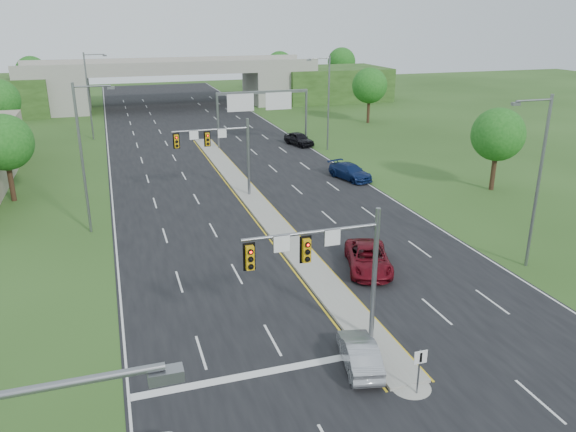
% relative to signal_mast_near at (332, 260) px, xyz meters
% --- Properties ---
extents(ground, '(240.00, 240.00, 0.00)m').
position_rel_signal_mast_near_xyz_m(ground, '(2.26, 0.07, -4.73)').
color(ground, '#274518').
rests_on(ground, ground).
extents(road, '(24.00, 160.00, 0.02)m').
position_rel_signal_mast_near_xyz_m(road, '(2.26, 35.07, -4.72)').
color(road, black).
rests_on(road, ground).
extents(median, '(2.00, 54.00, 0.16)m').
position_rel_signal_mast_near_xyz_m(median, '(2.26, 23.07, -4.63)').
color(median, gray).
rests_on(median, road).
extents(median_nose, '(2.00, 2.00, 0.16)m').
position_rel_signal_mast_near_xyz_m(median_nose, '(2.26, -3.93, -4.63)').
color(median_nose, gray).
rests_on(median_nose, road).
extents(lane_markings, '(23.72, 160.00, 0.01)m').
position_rel_signal_mast_near_xyz_m(lane_markings, '(1.66, 28.99, -4.70)').
color(lane_markings, gold).
rests_on(lane_markings, road).
extents(signal_mast_near, '(6.62, 0.60, 7.00)m').
position_rel_signal_mast_near_xyz_m(signal_mast_near, '(0.00, 0.00, 0.00)').
color(signal_mast_near, slate).
rests_on(signal_mast_near, ground).
extents(signal_mast_far, '(6.62, 0.60, 7.00)m').
position_rel_signal_mast_near_xyz_m(signal_mast_far, '(0.00, 25.00, 0.00)').
color(signal_mast_far, slate).
rests_on(signal_mast_far, ground).
extents(keep_right_sign, '(0.60, 0.13, 2.20)m').
position_rel_signal_mast_near_xyz_m(keep_right_sign, '(2.26, -4.45, -3.21)').
color(keep_right_sign, slate).
rests_on(keep_right_sign, ground).
extents(sign_gantry, '(11.58, 0.44, 6.67)m').
position_rel_signal_mast_near_xyz_m(sign_gantry, '(8.95, 44.99, 0.51)').
color(sign_gantry, slate).
rests_on(sign_gantry, ground).
extents(overpass, '(80.00, 14.00, 8.10)m').
position_rel_signal_mast_near_xyz_m(overpass, '(2.26, 80.07, -1.17)').
color(overpass, gray).
rests_on(overpass, ground).
extents(lightpole_l_mid, '(2.85, 0.25, 11.00)m').
position_rel_signal_mast_near_xyz_m(lightpole_l_mid, '(-11.03, 20.07, 1.38)').
color(lightpole_l_mid, slate).
rests_on(lightpole_l_mid, ground).
extents(lightpole_l_far, '(2.85, 0.25, 11.00)m').
position_rel_signal_mast_near_xyz_m(lightpole_l_far, '(-11.03, 55.07, 1.38)').
color(lightpole_l_far, slate).
rests_on(lightpole_l_far, ground).
extents(lightpole_r_near, '(2.85, 0.25, 11.00)m').
position_rel_signal_mast_near_xyz_m(lightpole_r_near, '(15.56, 5.07, 1.38)').
color(lightpole_r_near, slate).
rests_on(lightpole_r_near, ground).
extents(lightpole_r_far, '(2.85, 0.25, 11.00)m').
position_rel_signal_mast_near_xyz_m(lightpole_r_far, '(15.56, 40.07, 1.38)').
color(lightpole_r_far, slate).
rests_on(lightpole_r_far, ground).
extents(tree_l_near, '(4.80, 4.80, 7.60)m').
position_rel_signal_mast_near_xyz_m(tree_l_near, '(-17.74, 30.07, 0.45)').
color(tree_l_near, '#382316').
rests_on(tree_l_near, ground).
extents(tree_r_near, '(4.80, 4.80, 7.60)m').
position_rel_signal_mast_near_xyz_m(tree_r_near, '(24.26, 20.07, 0.45)').
color(tree_r_near, '#382316').
rests_on(tree_r_near, ground).
extents(tree_r_mid, '(5.20, 5.20, 8.12)m').
position_rel_signal_mast_near_xyz_m(tree_r_mid, '(28.26, 55.07, 0.78)').
color(tree_r_mid, '#382316').
rests_on(tree_r_mid, ground).
extents(tree_back_b, '(5.60, 5.60, 8.32)m').
position_rel_signal_mast_near_xyz_m(tree_back_b, '(-21.74, 94.07, 0.78)').
color(tree_back_b, '#382316').
rests_on(tree_back_b, ground).
extents(tree_back_c, '(5.60, 5.60, 8.32)m').
position_rel_signal_mast_near_xyz_m(tree_back_c, '(26.26, 94.07, 0.78)').
color(tree_back_c, '#382316').
rests_on(tree_back_c, ground).
extents(tree_back_d, '(6.00, 6.00, 8.85)m').
position_rel_signal_mast_near_xyz_m(tree_back_d, '(40.26, 94.07, 1.11)').
color(tree_back_d, '#382316').
rests_on(tree_back_d, ground).
extents(car_silver, '(2.28, 4.34, 1.36)m').
position_rel_signal_mast_near_xyz_m(car_silver, '(0.76, -1.79, -4.03)').
color(car_silver, '#9D9EA4').
rests_on(car_silver, road).
extents(car_far_a, '(4.13, 6.09, 1.55)m').
position_rel_signal_mast_near_xyz_m(car_far_a, '(5.71, 7.66, -3.93)').
color(car_far_a, '#5D0913').
rests_on(car_far_a, road).
extents(car_far_b, '(3.44, 5.58, 1.51)m').
position_rel_signal_mast_near_xyz_m(car_far_b, '(13.12, 27.34, -3.95)').
color(car_far_b, '#0C1C4A').
rests_on(car_far_b, road).
extents(car_far_c, '(3.07, 5.05, 1.61)m').
position_rel_signal_mast_near_xyz_m(car_far_c, '(13.26, 43.41, -3.90)').
color(car_far_c, black).
rests_on(car_far_c, road).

